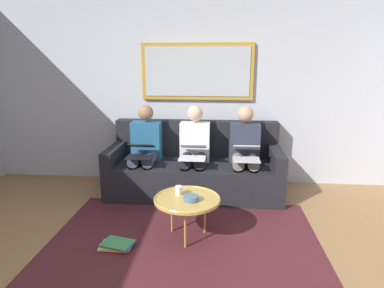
{
  "coord_description": "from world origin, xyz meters",
  "views": [
    {
      "loc": [
        -0.33,
        2.08,
        1.71
      ],
      "look_at": [
        0.0,
        -1.7,
        0.75
      ],
      "focal_mm": 31.34,
      "sensor_mm": 36.0,
      "label": 1
    }
  ],
  "objects_px": {
    "person_left": "(245,149)",
    "laptop_white": "(193,151)",
    "person_right": "(145,147)",
    "person_middle": "(194,148)",
    "framed_mirror": "(197,72)",
    "bowl": "(191,198)",
    "coffee_table": "(187,200)",
    "magazine_stack": "(117,245)",
    "laptop_black": "(141,151)",
    "cup": "(179,190)",
    "laptop_silver": "(246,152)",
    "couch": "(195,168)"
  },
  "relations": [
    {
      "from": "person_left",
      "to": "laptop_white",
      "type": "distance_m",
      "value": 0.68
    },
    {
      "from": "person_right",
      "to": "laptop_white",
      "type": "bearing_deg",
      "value": 160.24
    },
    {
      "from": "person_middle",
      "to": "person_right",
      "type": "height_order",
      "value": "same"
    },
    {
      "from": "framed_mirror",
      "to": "bowl",
      "type": "height_order",
      "value": "framed_mirror"
    },
    {
      "from": "bowl",
      "to": "person_left",
      "type": "height_order",
      "value": "person_left"
    },
    {
      "from": "coffee_table",
      "to": "person_right",
      "type": "height_order",
      "value": "person_right"
    },
    {
      "from": "bowl",
      "to": "magazine_stack",
      "type": "height_order",
      "value": "bowl"
    },
    {
      "from": "laptop_white",
      "to": "person_right",
      "type": "relative_size",
      "value": 0.33
    },
    {
      "from": "person_right",
      "to": "laptop_black",
      "type": "bearing_deg",
      "value": 90.0
    },
    {
      "from": "cup",
      "to": "laptop_white",
      "type": "relative_size",
      "value": 0.24
    },
    {
      "from": "bowl",
      "to": "cup",
      "type": "bearing_deg",
      "value": -44.68
    },
    {
      "from": "laptop_black",
      "to": "magazine_stack",
      "type": "xyz_separation_m",
      "value": [
        -0.03,
        1.16,
        -0.59
      ]
    },
    {
      "from": "laptop_silver",
      "to": "person_right",
      "type": "relative_size",
      "value": 0.34
    },
    {
      "from": "cup",
      "to": "person_left",
      "type": "distance_m",
      "value": 1.29
    },
    {
      "from": "cup",
      "to": "laptop_silver",
      "type": "height_order",
      "value": "laptop_silver"
    },
    {
      "from": "magazine_stack",
      "to": "couch",
      "type": "bearing_deg",
      "value": -112.67
    },
    {
      "from": "framed_mirror",
      "to": "person_middle",
      "type": "xyz_separation_m",
      "value": [
        0.0,
        0.46,
        -0.94
      ]
    },
    {
      "from": "laptop_silver",
      "to": "laptop_white",
      "type": "xyz_separation_m",
      "value": [
        0.64,
        -0.0,
        -0.0
      ]
    },
    {
      "from": "laptop_white",
      "to": "person_right",
      "type": "distance_m",
      "value": 0.68
    },
    {
      "from": "bowl",
      "to": "person_right",
      "type": "bearing_deg",
      "value": -59.5
    },
    {
      "from": "couch",
      "to": "laptop_white",
      "type": "xyz_separation_m",
      "value": [
        0.0,
        0.3,
        0.32
      ]
    },
    {
      "from": "laptop_silver",
      "to": "laptop_black",
      "type": "xyz_separation_m",
      "value": [
        1.28,
        0.01,
        -0.01
      ]
    },
    {
      "from": "cup",
      "to": "bowl",
      "type": "height_order",
      "value": "cup"
    },
    {
      "from": "person_middle",
      "to": "coffee_table",
      "type": "bearing_deg",
      "value": 91.13
    },
    {
      "from": "person_left",
      "to": "laptop_white",
      "type": "bearing_deg",
      "value": 19.76
    },
    {
      "from": "laptop_black",
      "to": "magazine_stack",
      "type": "relative_size",
      "value": 1.06
    },
    {
      "from": "person_left",
      "to": "person_middle",
      "type": "bearing_deg",
      "value": 0.0
    },
    {
      "from": "cup",
      "to": "laptop_white",
      "type": "distance_m",
      "value": 0.86
    },
    {
      "from": "coffee_table",
      "to": "laptop_silver",
      "type": "distance_m",
      "value": 1.13
    },
    {
      "from": "bowl",
      "to": "person_right",
      "type": "relative_size",
      "value": 0.13
    },
    {
      "from": "laptop_white",
      "to": "bowl",
      "type": "bearing_deg",
      "value": 93.94
    },
    {
      "from": "coffee_table",
      "to": "bowl",
      "type": "relative_size",
      "value": 4.29
    },
    {
      "from": "laptop_white",
      "to": "laptop_black",
      "type": "bearing_deg",
      "value": 0.77
    },
    {
      "from": "magazine_stack",
      "to": "person_middle",
      "type": "bearing_deg",
      "value": -113.66
    },
    {
      "from": "framed_mirror",
      "to": "person_right",
      "type": "relative_size",
      "value": 1.32
    },
    {
      "from": "coffee_table",
      "to": "person_middle",
      "type": "height_order",
      "value": "person_middle"
    },
    {
      "from": "bowl",
      "to": "laptop_silver",
      "type": "height_order",
      "value": "laptop_silver"
    },
    {
      "from": "cup",
      "to": "laptop_silver",
      "type": "relative_size",
      "value": 0.23
    },
    {
      "from": "laptop_white",
      "to": "laptop_black",
      "type": "distance_m",
      "value": 0.64
    },
    {
      "from": "person_middle",
      "to": "magazine_stack",
      "type": "bearing_deg",
      "value": 66.34
    },
    {
      "from": "laptop_silver",
      "to": "framed_mirror",
      "type": "bearing_deg",
      "value": -47.1
    },
    {
      "from": "framed_mirror",
      "to": "person_right",
      "type": "bearing_deg",
      "value": 35.52
    },
    {
      "from": "coffee_table",
      "to": "cup",
      "type": "height_order",
      "value": "cup"
    },
    {
      "from": "cup",
      "to": "person_right",
      "type": "relative_size",
      "value": 0.08
    },
    {
      "from": "coffee_table",
      "to": "laptop_white",
      "type": "height_order",
      "value": "laptop_white"
    },
    {
      "from": "framed_mirror",
      "to": "coffee_table",
      "type": "xyz_separation_m",
      "value": [
        -0.02,
        1.61,
        -1.15
      ]
    },
    {
      "from": "person_right",
      "to": "couch",
      "type": "bearing_deg",
      "value": -173.87
    },
    {
      "from": "couch",
      "to": "laptop_black",
      "type": "height_order",
      "value": "couch"
    },
    {
      "from": "cup",
      "to": "laptop_silver",
      "type": "bearing_deg",
      "value": -130.41
    },
    {
      "from": "cup",
      "to": "magazine_stack",
      "type": "xyz_separation_m",
      "value": [
        0.54,
        0.33,
        -0.43
      ]
    }
  ]
}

